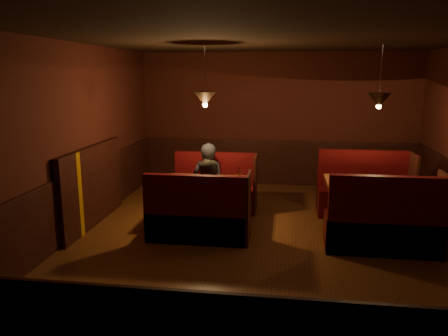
# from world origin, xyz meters

# --- Properties ---
(room) EXTENTS (6.02, 7.02, 2.92)m
(room) POSITION_xyz_m (-0.28, 0.05, 1.05)
(room) COLOR #572B12
(room) RESTS_ON ground
(main_table) EXTENTS (1.38, 0.84, 0.97)m
(main_table) POSITION_xyz_m (-1.08, 0.68, 0.57)
(main_table) COLOR #573416
(main_table) RESTS_ON ground
(main_bench_far) EXTENTS (1.52, 0.54, 1.04)m
(main_bench_far) POSITION_xyz_m (-1.07, 1.46, 0.33)
(main_bench_far) COLOR #350B0B
(main_bench_far) RESTS_ON ground
(main_bench_near) EXTENTS (1.52, 0.54, 1.04)m
(main_bench_near) POSITION_xyz_m (-1.07, -0.11, 0.33)
(main_bench_near) COLOR #350B0B
(main_bench_near) RESTS_ON ground
(second_table) EXTENTS (1.43, 0.91, 0.80)m
(second_table) POSITION_xyz_m (1.53, 0.68, 0.60)
(second_table) COLOR #573416
(second_table) RESTS_ON ground
(second_bench_far) EXTENTS (1.58, 0.59, 1.13)m
(second_bench_far) POSITION_xyz_m (1.57, 1.54, 0.36)
(second_bench_far) COLOR #350B0B
(second_bench_far) RESTS_ON ground
(second_bench_near) EXTENTS (1.58, 0.59, 1.13)m
(second_bench_near) POSITION_xyz_m (1.57, -0.17, 0.36)
(second_bench_near) COLOR #350B0B
(second_bench_near) RESTS_ON ground
(diner_a) EXTENTS (0.65, 0.50, 1.61)m
(diner_a) POSITION_xyz_m (-1.16, 1.26, 0.81)
(diner_a) COLOR black
(diner_a) RESTS_ON ground
(diner_b) EXTENTS (0.81, 0.66, 1.53)m
(diner_b) POSITION_xyz_m (-0.91, 0.12, 0.77)
(diner_b) COLOR #3D382C
(diner_b) RESTS_ON ground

